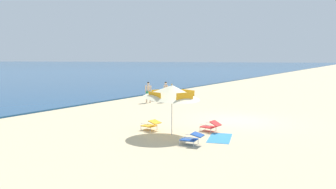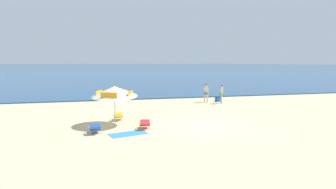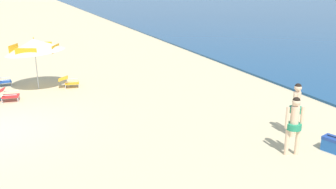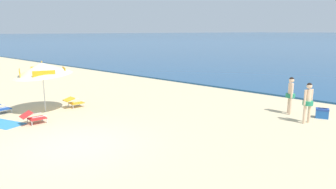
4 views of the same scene
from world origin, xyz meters
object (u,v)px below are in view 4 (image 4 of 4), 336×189
cooler_box (322,113)px  lounge_chair_facing_sea (33,117)px  person_standing_near_shore (291,93)px  beach_towel (1,124)px  beach_umbrella_striped_main (42,69)px  person_standing_beside (308,100)px  lounge_chair_beside_umbrella (74,102)px

cooler_box → lounge_chair_facing_sea: bearing=-133.5°
person_standing_near_shore → beach_towel: size_ratio=0.89×
beach_umbrella_striped_main → beach_towel: beach_umbrella_striped_main is taller
cooler_box → beach_towel: cooler_box is taller
beach_umbrella_striped_main → cooler_box: (9.41, 7.16, -1.70)m
lounge_chair_facing_sea → person_standing_beside: bearing=43.0°
cooler_box → beach_towel: bearing=-134.0°
lounge_chair_beside_umbrella → beach_towel: (0.25, -3.32, -0.27)m
lounge_chair_facing_sea → beach_towel: bearing=-138.7°
cooler_box → lounge_chair_beside_umbrella: bearing=-147.2°
beach_umbrella_striped_main → beach_towel: 2.83m
person_standing_beside → cooler_box: bearing=79.1°
beach_umbrella_striped_main → person_standing_beside: size_ratio=1.91×
lounge_chair_beside_umbrella → cooler_box: lounge_chair_beside_umbrella is taller
lounge_chair_facing_sea → cooler_box: bearing=46.5°
lounge_chair_facing_sea → person_standing_near_shore: person_standing_near_shore is taller
person_standing_near_shore → cooler_box: (1.26, 0.24, -0.72)m
beach_towel → lounge_chair_beside_umbrella: bearing=94.3°
beach_umbrella_striped_main → person_standing_near_shore: size_ratio=1.90×
person_standing_beside → cooler_box: (0.22, 1.17, -0.72)m
lounge_chair_beside_umbrella → cooler_box: bearing=32.8°
person_standing_beside → beach_towel: bearing=-137.2°
lounge_chair_beside_umbrella → lounge_chair_facing_sea: 2.75m
lounge_chair_beside_umbrella → person_standing_near_shore: (7.90, 5.65, 0.65)m
lounge_chair_beside_umbrella → person_standing_beside: 10.13m
person_standing_near_shore → beach_umbrella_striped_main: bearing=-139.7°
beach_umbrella_striped_main → beach_towel: size_ratio=1.68×
beach_umbrella_striped_main → person_standing_near_shore: beach_umbrella_striped_main is taller
beach_umbrella_striped_main → person_standing_near_shore: 10.74m
lounge_chair_facing_sea → person_standing_near_shore: (6.69, 8.13, 0.65)m
person_standing_beside → beach_towel: size_ratio=0.88×
lounge_chair_beside_umbrella → person_standing_beside: (8.93, 4.73, 0.64)m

